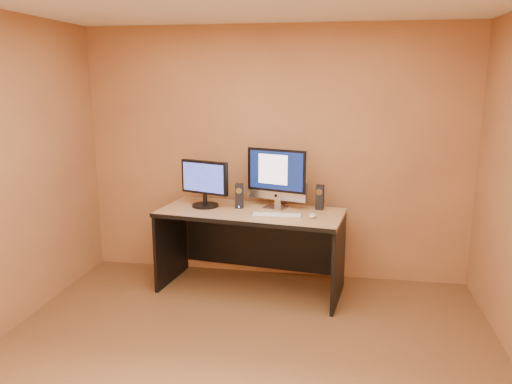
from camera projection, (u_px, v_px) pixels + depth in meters
floor at (235, 377)px, 3.53m from camera, size 4.00×4.00×0.00m
walls at (234, 199)px, 3.24m from camera, size 4.00×4.00×2.60m
desk at (251, 251)px, 4.91m from camera, size 1.85×1.00×0.82m
imac at (276, 178)px, 4.87m from camera, size 0.67×0.40×0.61m
second_monitor at (205, 184)px, 4.94m from camera, size 0.59×0.42×0.46m
speaker_left at (239, 196)px, 4.92m from camera, size 0.08×0.08×0.24m
speaker_right at (320, 197)px, 4.86m from camera, size 0.08×0.09×0.24m
keyboard at (276, 215)px, 4.64m from camera, size 0.48×0.15×0.02m
mouse at (313, 216)px, 4.59m from camera, size 0.07×0.12×0.04m
cable_a at (283, 205)px, 5.05m from camera, size 0.09×0.23×0.01m
cable_b at (279, 204)px, 5.07m from camera, size 0.14×0.15×0.01m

